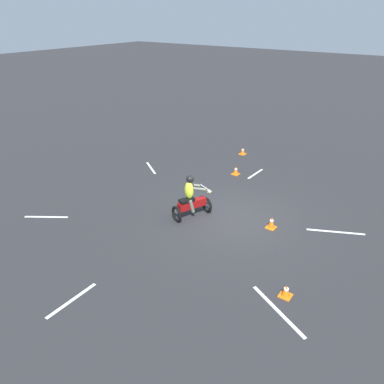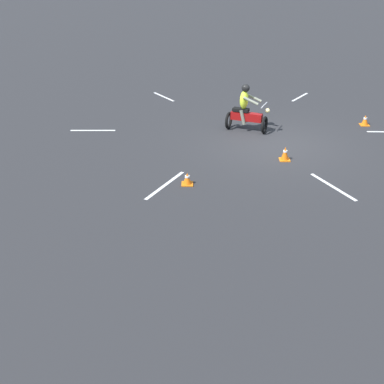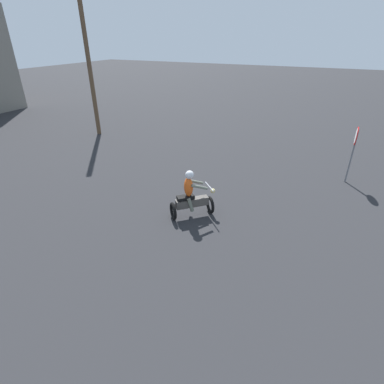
{
  "view_description": "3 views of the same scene",
  "coord_description": "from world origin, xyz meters",
  "px_view_note": "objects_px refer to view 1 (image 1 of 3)",
  "views": [
    {
      "loc": [
        10.52,
        5.54,
        6.82
      ],
      "look_at": [
        0.83,
        -1.33,
        1.0
      ],
      "focal_mm": 35.0,
      "sensor_mm": 36.0,
      "label": 1
    },
    {
      "loc": [
        2.68,
        16.49,
        6.25
      ],
      "look_at": [
        2.71,
        5.46,
        0.9
      ],
      "focal_mm": 50.0,
      "sensor_mm": 36.0,
      "label": 2
    },
    {
      "loc": [
        -3.15,
        8.62,
        5.42
      ],
      "look_at": [
        4.58,
        12.26,
        0.9
      ],
      "focal_mm": 28.0,
      "sensor_mm": 36.0,
      "label": 3
    }
  ],
  "objects_px": {
    "traffic_cone_near_right": "(243,151)",
    "traffic_cone_mid_center": "(236,171)",
    "traffic_cone_far_right": "(286,291)",
    "traffic_cone_mid_left": "(272,223)",
    "motorcycle_rider_foreground": "(191,199)"
  },
  "relations": [
    {
      "from": "traffic_cone_near_right",
      "to": "traffic_cone_far_right",
      "type": "relative_size",
      "value": 1.05
    },
    {
      "from": "traffic_cone_near_right",
      "to": "traffic_cone_mid_left",
      "type": "relative_size",
      "value": 0.85
    },
    {
      "from": "traffic_cone_near_right",
      "to": "traffic_cone_mid_center",
      "type": "distance_m",
      "value": 2.72
    },
    {
      "from": "traffic_cone_near_right",
      "to": "motorcycle_rider_foreground",
      "type": "bearing_deg",
      "value": 13.15
    },
    {
      "from": "traffic_cone_far_right",
      "to": "traffic_cone_mid_left",
      "type": "bearing_deg",
      "value": -149.19
    },
    {
      "from": "traffic_cone_mid_left",
      "to": "traffic_cone_far_right",
      "type": "relative_size",
      "value": 1.24
    },
    {
      "from": "motorcycle_rider_foreground",
      "to": "traffic_cone_near_right",
      "type": "bearing_deg",
      "value": 125.23
    },
    {
      "from": "traffic_cone_near_right",
      "to": "traffic_cone_far_right",
      "type": "xyz_separation_m",
      "value": [
        8.88,
        6.08,
        -0.01
      ]
    },
    {
      "from": "traffic_cone_near_right",
      "to": "traffic_cone_mid_left",
      "type": "bearing_deg",
      "value": 36.09
    },
    {
      "from": "traffic_cone_mid_center",
      "to": "traffic_cone_mid_left",
      "type": "height_order",
      "value": "traffic_cone_mid_left"
    },
    {
      "from": "motorcycle_rider_foreground",
      "to": "traffic_cone_mid_left",
      "type": "height_order",
      "value": "motorcycle_rider_foreground"
    },
    {
      "from": "traffic_cone_near_right",
      "to": "traffic_cone_far_right",
      "type": "bearing_deg",
      "value": 34.4
    },
    {
      "from": "traffic_cone_mid_center",
      "to": "traffic_cone_mid_left",
      "type": "distance_m",
      "value": 4.74
    },
    {
      "from": "motorcycle_rider_foreground",
      "to": "traffic_cone_far_right",
      "type": "relative_size",
      "value": 4.77
    },
    {
      "from": "traffic_cone_near_right",
      "to": "traffic_cone_mid_left",
      "type": "height_order",
      "value": "traffic_cone_mid_left"
    }
  ]
}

